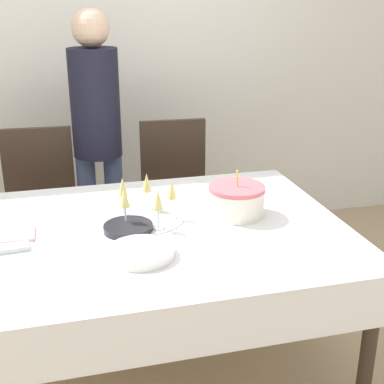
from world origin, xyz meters
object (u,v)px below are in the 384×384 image
(dining_chair_far_right, at_px, (177,194))
(plate_stack_main, at_px, (142,252))
(champagne_tray, at_px, (146,204))
(person_standing, at_px, (97,124))
(dining_chair_far_left, at_px, (41,206))
(plate_stack_dessert, at_px, (128,228))
(birthday_cake, at_px, (237,200))

(dining_chair_far_right, distance_m, plate_stack_main, 1.26)
(champagne_tray, bearing_deg, plate_stack_main, -102.35)
(dining_chair_far_right, bearing_deg, person_standing, 168.59)
(plate_stack_main, bearing_deg, dining_chair_far_left, 108.84)
(plate_stack_dessert, height_order, person_standing, person_standing)
(dining_chair_far_left, relative_size, dining_chair_far_right, 1.00)
(dining_chair_far_left, bearing_deg, dining_chair_far_right, 0.00)
(birthday_cake, bearing_deg, plate_stack_dessert, -173.30)
(birthday_cake, distance_m, plate_stack_dessert, 0.50)
(dining_chair_far_right, height_order, plate_stack_dessert, dining_chair_far_right)
(birthday_cake, xyz_separation_m, plate_stack_main, (-0.48, -0.30, -0.05))
(birthday_cake, height_order, plate_stack_dessert, birthday_cake)
(birthday_cake, bearing_deg, dining_chair_far_left, 135.03)
(dining_chair_far_right, height_order, champagne_tray, dining_chair_far_right)
(dining_chair_far_left, height_order, person_standing, person_standing)
(person_standing, bearing_deg, dining_chair_far_left, -165.64)
(dining_chair_far_left, distance_m, plate_stack_main, 1.26)
(champagne_tray, distance_m, plate_stack_dessert, 0.15)
(dining_chair_far_left, bearing_deg, birthday_cake, -44.97)
(dining_chair_far_left, height_order, dining_chair_far_right, same)
(birthday_cake, height_order, champagne_tray, birthday_cake)
(dining_chair_far_left, bearing_deg, champagne_tray, -60.47)
(champagne_tray, xyz_separation_m, plate_stack_dessert, (-0.09, -0.10, -0.06))
(dining_chair_far_right, xyz_separation_m, plate_stack_main, (-0.40, -1.17, 0.23))
(birthday_cake, xyz_separation_m, plate_stack_dessert, (-0.49, -0.06, -0.05))
(plate_stack_dessert, bearing_deg, dining_chair_far_left, 112.28)
(dining_chair_far_left, bearing_deg, plate_stack_dessert, -67.72)
(dining_chair_far_right, relative_size, person_standing, 0.60)
(champagne_tray, xyz_separation_m, person_standing, (-0.12, 0.93, 0.15))
(dining_chair_far_right, height_order, plate_stack_main, dining_chair_far_right)
(birthday_cake, bearing_deg, person_standing, 118.46)
(birthday_cake, height_order, plate_stack_main, birthday_cake)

